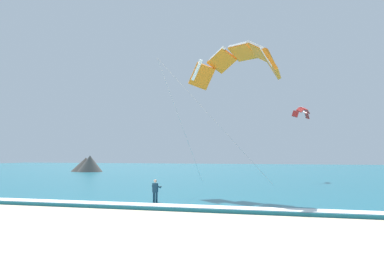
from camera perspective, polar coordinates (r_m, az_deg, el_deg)
sea at (r=86.98m, az=10.28°, el=-5.26°), size 200.00×120.00×0.20m
surf_foam at (r=29.78m, az=-5.69°, el=-9.21°), size 200.00×1.63×0.04m
surfboard at (r=31.50m, az=-4.48°, el=-9.24°), size 0.62×1.45×0.09m
kitesurfer at (r=31.43m, az=-4.46°, el=-7.58°), size 0.56×0.56×1.69m
kite_primary at (r=37.61m, az=5.58°, el=8.10°), size 8.20×9.04×10.89m
kite_distant at (r=58.65m, az=13.22°, el=1.94°), size 1.97×3.70×1.41m
headland_left at (r=86.84m, az=-12.52°, el=-4.35°), size 6.98×6.74×3.11m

